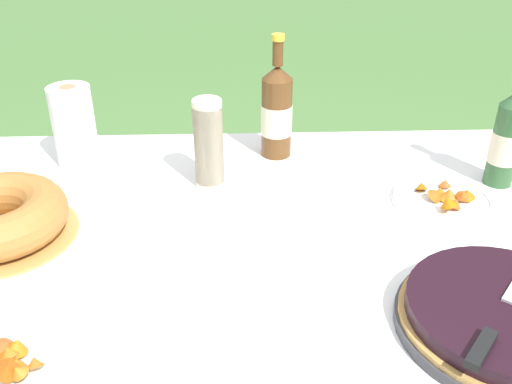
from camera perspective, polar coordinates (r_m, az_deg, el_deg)
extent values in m
cube|color=#A87A47|center=(1.27, -1.34, -5.02)|extent=(1.64, 1.08, 0.03)
cylinder|color=#A87A47|center=(2.03, -23.61, -6.32)|extent=(0.06, 0.06, 0.74)
cylinder|color=#A87A47|center=(2.03, 20.62, -5.52)|extent=(0.06, 0.06, 0.74)
cube|color=white|center=(1.26, -1.35, -4.27)|extent=(1.65, 1.09, 0.00)
cube|color=white|center=(1.75, -1.62, 4.20)|extent=(1.65, 0.00, 0.10)
cylinder|color=#38383D|center=(1.10, 23.44, -12.11)|extent=(0.37, 0.37, 0.02)
cylinder|color=tan|center=(1.09, 23.60, -11.52)|extent=(0.36, 0.36, 0.01)
cylinder|color=black|center=(1.08, 23.80, -10.75)|extent=(0.34, 0.34, 0.03)
cube|color=black|center=(0.96, 21.61, -14.36)|extent=(0.07, 0.08, 0.01)
cylinder|color=tan|center=(1.36, -24.01, -3.94)|extent=(0.32, 0.32, 0.01)
cylinder|color=beige|center=(1.43, -4.65, 2.40)|extent=(0.07, 0.07, 0.09)
cylinder|color=beige|center=(1.42, -4.67, 2.87)|extent=(0.07, 0.07, 0.09)
cylinder|color=beige|center=(1.42, -4.70, 3.34)|extent=(0.07, 0.07, 0.09)
cylinder|color=beige|center=(1.41, -4.72, 3.81)|extent=(0.07, 0.07, 0.09)
cylinder|color=beige|center=(1.40, -4.74, 4.29)|extent=(0.07, 0.07, 0.09)
cylinder|color=beige|center=(1.40, -4.76, 4.77)|extent=(0.07, 0.07, 0.09)
cylinder|color=beige|center=(1.39, -4.78, 5.26)|extent=(0.07, 0.07, 0.09)
cylinder|color=beige|center=(1.39, -4.81, 5.75)|extent=(0.07, 0.07, 0.09)
cylinder|color=beige|center=(1.38, -4.83, 6.24)|extent=(0.07, 0.07, 0.09)
cylinder|color=beige|center=(1.38, -4.85, 6.73)|extent=(0.07, 0.07, 0.09)
cylinder|color=beige|center=(1.37, -4.87, 7.23)|extent=(0.07, 0.07, 0.09)
torus|color=beige|center=(1.35, -4.96, 9.09)|extent=(0.07, 0.07, 0.01)
cylinder|color=#2D562D|center=(1.54, 23.66, 4.27)|extent=(0.07, 0.07, 0.21)
cylinder|color=beige|center=(1.54, 23.63, 4.13)|extent=(0.07, 0.07, 0.08)
cylinder|color=brown|center=(1.56, 2.08, 7.42)|extent=(0.08, 0.08, 0.22)
cylinder|color=beige|center=(1.56, 2.07, 7.27)|extent=(0.08, 0.08, 0.08)
cone|color=brown|center=(1.52, 2.16, 11.87)|extent=(0.08, 0.08, 0.04)
cylinder|color=brown|center=(1.50, 2.20, 13.71)|extent=(0.03, 0.03, 0.06)
cylinder|color=gold|center=(1.49, 2.23, 15.20)|extent=(0.03, 0.03, 0.02)
cylinder|color=white|center=(1.04, -23.47, -15.55)|extent=(0.21, 0.21, 0.01)
torus|color=white|center=(1.03, -23.57, -15.23)|extent=(0.21, 0.21, 0.01)
cone|color=#A8621B|center=(0.99, -21.27, -15.57)|extent=(0.04, 0.03, 0.04)
cone|color=#BA6E1D|center=(0.98, -22.73, -16.15)|extent=(0.03, 0.03, 0.03)
cone|color=#B26E19|center=(1.00, -22.88, -15.65)|extent=(0.04, 0.04, 0.03)
cone|color=#BE5F18|center=(1.03, -23.56, -14.79)|extent=(0.03, 0.03, 0.02)
cone|color=#A9440C|center=(1.02, -23.75, -14.55)|extent=(0.05, 0.05, 0.04)
cone|color=#AB5F0B|center=(1.01, -22.80, -15.49)|extent=(0.04, 0.04, 0.03)
cone|color=#B7681A|center=(1.02, -23.54, -14.40)|extent=(0.05, 0.05, 0.03)
cone|color=#C55922|center=(1.02, -23.76, -13.81)|extent=(0.06, 0.06, 0.04)
cone|color=#CE5212|center=(0.98, -23.61, -15.84)|extent=(0.05, 0.05, 0.04)
cone|color=#C27216|center=(1.03, -22.80, -13.93)|extent=(0.06, 0.06, 0.04)
cylinder|color=white|center=(1.44, 18.08, -0.86)|extent=(0.24, 0.24, 0.01)
torus|color=white|center=(1.43, 18.13, -0.58)|extent=(0.23, 0.23, 0.01)
cone|color=#A95E0D|center=(1.45, 16.22, 0.57)|extent=(0.05, 0.05, 0.04)
cone|color=#BE6611|center=(1.43, 20.36, -0.12)|extent=(0.05, 0.05, 0.03)
cone|color=#C25A1C|center=(1.42, 19.94, -0.23)|extent=(0.04, 0.04, 0.03)
cone|color=#C4690A|center=(1.37, 18.67, -0.93)|extent=(0.06, 0.06, 0.04)
cone|color=#C0531C|center=(1.39, 19.31, -1.02)|extent=(0.04, 0.04, 0.03)
cone|color=#C1561F|center=(1.48, 18.39, 0.88)|extent=(0.03, 0.03, 0.02)
cone|color=#A7621B|center=(1.41, 17.69, -0.18)|extent=(0.06, 0.06, 0.04)
cone|color=orange|center=(1.43, 18.79, -0.10)|extent=(0.05, 0.05, 0.03)
cone|color=#BE5610|center=(1.43, 18.37, -0.39)|extent=(0.05, 0.04, 0.04)
cone|color=#C46613|center=(1.45, 17.93, 0.12)|extent=(0.04, 0.05, 0.03)
cylinder|color=white|center=(1.58, -17.73, 6.24)|extent=(0.11, 0.11, 0.22)
cylinder|color=#9E7A56|center=(1.54, -18.35, 9.97)|extent=(0.04, 0.04, 0.00)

